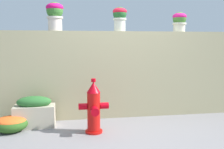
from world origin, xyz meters
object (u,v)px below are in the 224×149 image
at_px(potted_plant_2, 120,17).
at_px(flower_bush_left, 11,123).
at_px(planter_box, 34,112).
at_px(fire_hydrant, 94,108).
at_px(potted_plant_3, 179,20).
at_px(potted_plant_1, 55,14).

distance_m(potted_plant_2, flower_bush_left, 2.49).
bearing_deg(planter_box, fire_hydrant, -24.58).
relative_size(potted_plant_3, planter_box, 0.57).
bearing_deg(fire_hydrant, potted_plant_3, 26.41).
bearing_deg(potted_plant_1, planter_box, -129.27).
height_order(potted_plant_2, potted_plant_3, potted_plant_2).
bearing_deg(potted_plant_2, flower_bush_left, -161.22).
bearing_deg(potted_plant_1, potted_plant_2, 2.13).
distance_m(potted_plant_3, flower_bush_left, 3.33).
bearing_deg(potted_plant_1, flower_bush_left, -139.51).
relative_size(fire_hydrant, flower_bush_left, 1.63).
xyz_separation_m(potted_plant_1, planter_box, (-0.33, -0.41, -1.57)).
bearing_deg(flower_bush_left, potted_plant_1, 40.49).
xyz_separation_m(potted_plant_3, planter_box, (-2.54, -0.41, -1.48)).
xyz_separation_m(potted_plant_1, fire_hydrant, (0.56, -0.82, -1.44)).
bearing_deg(flower_bush_left, fire_hydrant, -11.77).
height_order(potted_plant_1, flower_bush_left, potted_plant_1).
relative_size(potted_plant_2, planter_box, 0.68).
height_order(potted_plant_1, potted_plant_3, potted_plant_1).
bearing_deg(potted_plant_3, planter_box, -170.86).
distance_m(potted_plant_2, fire_hydrant, 1.74).
bearing_deg(planter_box, potted_plant_1, 50.73).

